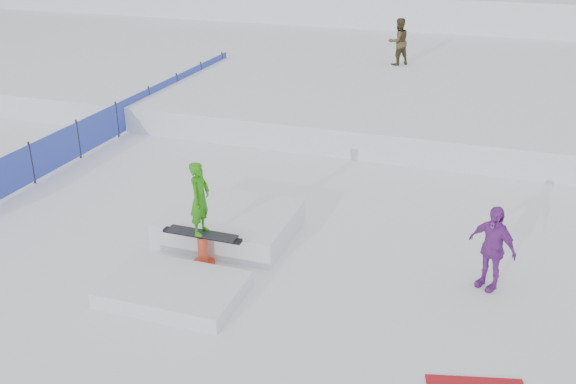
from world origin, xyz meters
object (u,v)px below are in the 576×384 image
(walker_olive, at_px, (398,42))
(jib_rail_feature, at_px, (216,237))
(safety_fence, at_px, (117,119))
(spectator_purple, at_px, (492,247))

(walker_olive, relative_size, jib_rail_feature, 0.40)
(safety_fence, relative_size, walker_olive, 9.06)
(safety_fence, height_order, walker_olive, walker_olive)
(spectator_purple, bearing_deg, safety_fence, -173.56)
(spectator_purple, xyz_separation_m, jib_rail_feature, (-5.22, -0.38, -0.50))
(walker_olive, bearing_deg, spectator_purple, 64.35)
(safety_fence, distance_m, spectator_purple, 12.13)
(walker_olive, distance_m, spectator_purple, 14.70)
(spectator_purple, distance_m, jib_rail_feature, 5.26)
(safety_fence, relative_size, jib_rail_feature, 3.64)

